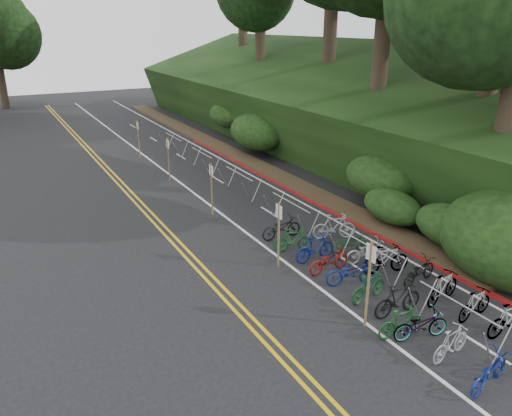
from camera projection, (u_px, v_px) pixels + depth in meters
The scene contains 10 objects.
ground at pixel (351, 342), 14.03m from camera, with size 120.00×120.00×0.00m, color black.
road_markings at pixel (221, 221), 22.63m from camera, with size 7.47×80.00×0.01m.
red_curb at pixel (293, 191), 26.45m from camera, with size 0.25×28.00×0.10m, color maroon.
embankment at pixel (328, 113), 34.61m from camera, with size 14.30×48.14×9.11m.
bike_rack_front at pixel (457, 314), 13.76m from camera, with size 1.18×2.76×1.26m.
bike_racks_rest at pixel (239, 179), 25.79m from camera, with size 1.14×23.00×1.17m.
signpost_near at pixel (369, 279), 14.26m from camera, with size 0.08×0.40×2.73m.
signposts_rest at pixel (188, 170), 25.34m from camera, with size 0.08×18.40×2.50m.
bike_front at pixel (401, 322), 14.15m from camera, with size 1.51×0.43×0.91m, color #144C1E.
bike_valet at pixel (384, 275), 16.72m from camera, with size 3.37×12.00×1.10m.
Camera 1 is at (-7.97, -9.14, 8.44)m, focal length 35.00 mm.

